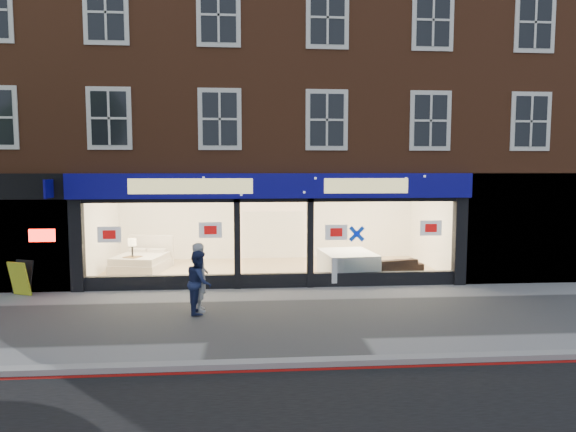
{
  "coord_description": "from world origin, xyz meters",
  "views": [
    {
      "loc": [
        -0.74,
        -11.54,
        3.44
      ],
      "look_at": [
        0.36,
        2.5,
        2.13
      ],
      "focal_mm": 32.0,
      "sensor_mm": 36.0,
      "label": 1
    }
  ],
  "objects": [
    {
      "name": "bedside_table",
      "position": [
        -4.4,
        4.87,
        0.38
      ],
      "size": [
        0.59,
        0.59,
        0.55
      ],
      "primitive_type": "cube",
      "rotation": [
        0.0,
        0.0,
        -0.41
      ],
      "color": "brown",
      "rests_on": "showroom_floor"
    },
    {
      "name": "display_bed",
      "position": [
        -4.22,
        5.42,
        0.4
      ],
      "size": [
        1.87,
        2.14,
        1.06
      ],
      "rotation": [
        0.0,
        0.0,
        -0.19
      ],
      "color": "beige",
      "rests_on": "showroom_floor"
    },
    {
      "name": "mattress_stack",
      "position": [
        2.34,
        4.0,
        0.48
      ],
      "size": [
        1.69,
        2.05,
        0.76
      ],
      "rotation": [
        0.0,
        0.0,
        0.1
      ],
      "color": "silver",
      "rests_on": "showroom_floor"
    },
    {
      "name": "kerb_stone",
      "position": [
        0.0,
        -2.9,
        0.06
      ],
      "size": [
        60.0,
        0.25,
        0.12
      ],
      "primitive_type": "cube",
      "color": "gray",
      "rests_on": "ground"
    },
    {
      "name": "building",
      "position": [
        -0.02,
        6.93,
        6.67
      ],
      "size": [
        19.0,
        8.26,
        10.3
      ],
      "color": "brown",
      "rests_on": "ground"
    },
    {
      "name": "pedestrian_blue",
      "position": [
        -1.91,
        0.56,
        0.75
      ],
      "size": [
        0.63,
        0.77,
        1.5
      ],
      "primitive_type": "imported",
      "rotation": [
        0.0,
        0.0,
        1.65
      ],
      "color": "#1B254D",
      "rests_on": "ground"
    },
    {
      "name": "showroom_floor",
      "position": [
        0.0,
        5.25,
        0.05
      ],
      "size": [
        11.0,
        4.5,
        0.1
      ],
      "primitive_type": "cube",
      "color": "tan",
      "rests_on": "ground"
    },
    {
      "name": "pedestrian_grey",
      "position": [
        -1.9,
        0.76,
        0.83
      ],
      "size": [
        0.54,
        0.69,
        1.66
      ],
      "primitive_type": "imported",
      "rotation": [
        0.0,
        0.0,
        1.82
      ],
      "color": "#9B9DA3",
      "rests_on": "ground"
    },
    {
      "name": "a_board",
      "position": [
        -6.9,
        2.7,
        0.48
      ],
      "size": [
        0.73,
        0.62,
        0.95
      ],
      "primitive_type": "cube",
      "rotation": [
        0.0,
        0.0,
        -0.42
      ],
      "color": "gold",
      "rests_on": "ground"
    },
    {
      "name": "sofa",
      "position": [
        3.7,
        3.9,
        0.38
      ],
      "size": [
        2.02,
        1.17,
        0.56
      ],
      "primitive_type": "imported",
      "rotation": [
        0.0,
        0.0,
        3.38
      ],
      "color": "black",
      "rests_on": "showroom_floor"
    },
    {
      "name": "ground",
      "position": [
        0.0,
        0.0,
        0.0
      ],
      "size": [
        120.0,
        120.0,
        0.0
      ],
      "primitive_type": "plane",
      "color": "gray",
      "rests_on": "ground"
    },
    {
      "name": "kerb_line",
      "position": [
        0.0,
        -3.1,
        0.01
      ],
      "size": [
        60.0,
        0.1,
        0.01
      ],
      "primitive_type": "cube",
      "color": "#8C0A07",
      "rests_on": "ground"
    }
  ]
}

